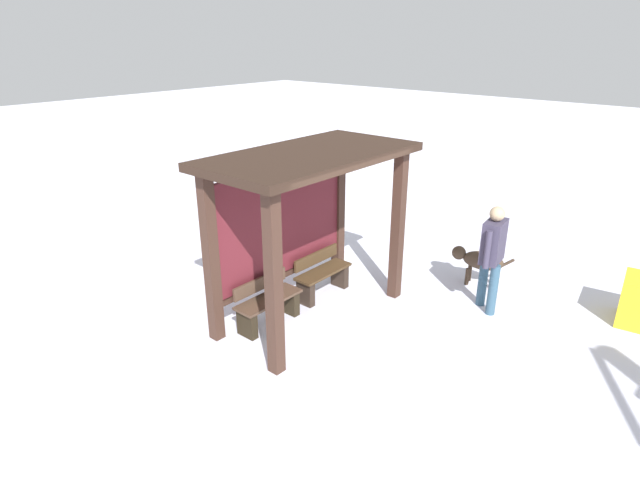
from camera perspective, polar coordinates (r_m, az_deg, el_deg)
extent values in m
plane|color=white|center=(8.11, -0.87, -8.18)|extent=(60.00, 60.00, 0.00)
cube|color=#40291F|center=(6.31, -5.08, -5.07)|extent=(0.16, 0.16, 2.43)
cube|color=#40291F|center=(8.26, 8.52, 1.45)|extent=(0.16, 0.16, 2.43)
cube|color=#40291F|center=(7.15, -11.86, -2.12)|extent=(0.16, 0.16, 2.43)
cube|color=#40291F|center=(8.92, 2.01, 3.22)|extent=(0.16, 0.16, 2.43)
cube|color=#322219|center=(7.20, -0.98, 9.21)|extent=(3.15, 1.63, 0.12)
cube|color=maroon|center=(7.90, -4.19, 2.10)|extent=(2.56, 0.08, 1.66)
cube|color=#40291F|center=(8.23, -3.92, -3.78)|extent=(2.56, 0.06, 0.08)
cube|color=#4D3829|center=(7.71, -5.65, -6.49)|extent=(1.07, 0.38, 0.04)
cube|color=#4D3829|center=(7.73, -6.58, -4.79)|extent=(1.01, 0.04, 0.20)
cube|color=black|center=(8.08, -3.37, -6.76)|extent=(0.12, 0.32, 0.39)
cube|color=black|center=(7.57, -7.98, -9.08)|extent=(0.12, 0.32, 0.39)
cube|color=#47321D|center=(8.51, 0.36, -3.47)|extent=(1.07, 0.35, 0.04)
cube|color=#47321D|center=(8.52, -0.43, -1.95)|extent=(1.01, 0.04, 0.20)
cube|color=#2F241C|center=(8.91, 2.18, -3.86)|extent=(0.12, 0.30, 0.40)
cube|color=#2F241C|center=(8.32, -1.59, -5.82)|extent=(0.12, 0.30, 0.40)
cube|color=#3E384E|center=(8.20, 18.49, -0.15)|extent=(0.51, 0.32, 0.65)
sphere|color=tan|center=(8.05, 18.86, 2.73)|extent=(0.22, 0.22, 0.22)
cylinder|color=#34566E|center=(8.60, 17.40, -4.33)|extent=(0.16, 0.16, 0.82)
cylinder|color=#34566E|center=(8.37, 18.41, -5.21)|extent=(0.16, 0.16, 0.82)
cylinder|color=#3E384E|center=(8.47, 19.01, 0.26)|extent=(0.10, 0.10, 0.59)
cylinder|color=#3E384E|center=(7.95, 17.88, -1.02)|extent=(0.10, 0.10, 0.59)
ellipsoid|color=#473628|center=(9.24, 17.45, -2.19)|extent=(0.43, 0.72, 0.32)
sphere|color=#473628|center=(9.28, 14.98, -1.36)|extent=(0.24, 0.24, 0.24)
cylinder|color=#473628|center=(9.17, 19.91, -2.36)|extent=(0.09, 0.21, 0.18)
cylinder|color=#473628|center=(9.47, 16.07, -3.46)|extent=(0.07, 0.07, 0.30)
cylinder|color=#473628|center=(9.32, 15.83, -3.87)|extent=(0.07, 0.07, 0.30)
cylinder|color=#473628|center=(9.41, 18.64, -3.95)|extent=(0.07, 0.07, 0.30)
cylinder|color=#473628|center=(9.25, 18.43, -4.37)|extent=(0.07, 0.07, 0.30)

